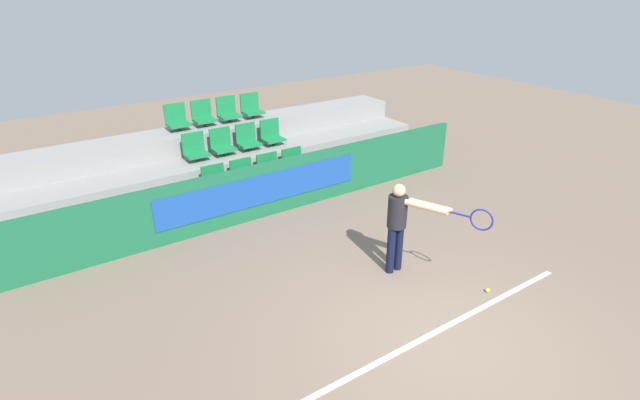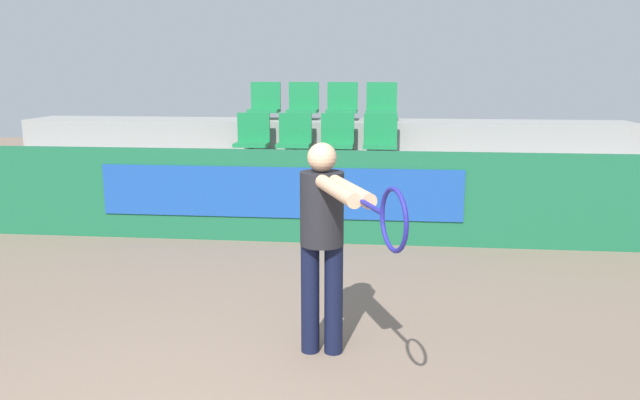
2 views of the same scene
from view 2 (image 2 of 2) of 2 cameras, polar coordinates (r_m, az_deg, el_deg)
barrier_wall at (r=7.18m, az=-1.89°, el=0.34°), size 9.42×0.14×1.07m
bleacher_tier_front at (r=7.78m, az=-1.26°, el=-1.27°), size 9.02×0.92×0.41m
bleacher_tier_middle at (r=8.63m, az=-0.48°, el=1.42°), size 9.02×0.92×0.82m
bleacher_tier_back at (r=9.50m, az=0.16°, el=3.62°), size 9.02×0.92×1.23m
stadium_chair_0 at (r=7.97m, az=-7.52°, el=2.15°), size 0.46×0.36×0.56m
stadium_chair_1 at (r=7.85m, az=-3.31°, el=2.09°), size 0.46×0.36×0.56m
stadium_chair_2 at (r=7.78m, az=1.00°, el=2.01°), size 0.46×0.36×0.56m
stadium_chair_3 at (r=7.75m, az=5.38°, el=1.92°), size 0.46×0.36×0.56m
stadium_chair_4 at (r=8.80m, az=-6.19°, el=5.77°), size 0.46×0.36×0.56m
stadium_chair_5 at (r=8.69m, az=-2.35°, el=5.76°), size 0.46×0.36×0.56m
stadium_chair_6 at (r=8.63m, az=1.57°, el=5.72°), size 0.46×0.36×0.56m
stadium_chair_7 at (r=8.60m, az=5.53°, el=5.65°), size 0.46×0.36×0.56m
stadium_chair_8 at (r=9.67m, az=-5.07°, el=8.76°), size 0.46×0.36×0.56m
stadium_chair_9 at (r=9.57m, az=-1.55°, el=8.77°), size 0.46×0.36×0.56m
stadium_chair_10 at (r=9.51m, az=2.03°, el=8.75°), size 0.46×0.36×0.56m
stadium_chair_11 at (r=9.48m, az=5.65°, el=8.69°), size 0.46×0.36×0.56m
tennis_player at (r=4.16m, az=0.52°, el=-2.76°), size 0.69×1.46×1.49m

